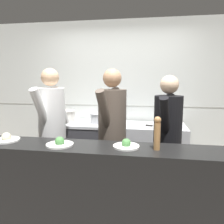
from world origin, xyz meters
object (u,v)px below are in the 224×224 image
object	(u,v)px
plated_dish_main	(6,139)
plated_dish_appetiser	(60,143)
plated_dish_dessert	(126,145)
chef_sous	(112,130)
stock_pot	(65,116)
mixing_bowl_steel	(159,123)
sauce_pot	(101,118)
oven_range	(81,148)
chef_head_cook	(52,127)
chefs_knife	(155,126)
chef_line	(167,136)
pepper_mill	(157,133)

from	to	relation	value
plated_dish_main	plated_dish_appetiser	size ratio (longest dim) A/B	1.01
plated_dish_dessert	chef_sous	size ratio (longest dim) A/B	0.15
stock_pot	mixing_bowl_steel	xyz separation A→B (m)	(1.53, 0.00, -0.07)
stock_pot	plated_dish_dessert	xyz separation A→B (m)	(1.15, -1.30, -0.04)
sauce_pot	plated_dish_appetiser	distance (m)	1.38
stock_pot	plated_dish_main	size ratio (longest dim) A/B	1.28
oven_range	plated_dish_dessert	bearing A→B (deg)	-56.39
chef_head_cook	sauce_pot	bearing A→B (deg)	63.71
plated_dish_main	oven_range	bearing A→B (deg)	72.35
chefs_knife	chef_line	xyz separation A→B (m)	(0.14, -0.64, 0.02)
chef_head_cook	stock_pot	bearing A→B (deg)	108.06
chefs_knife	sauce_pot	bearing A→B (deg)	174.36
plated_dish_appetiser	chef_line	distance (m)	1.29
sauce_pot	pepper_mill	distance (m)	1.59
oven_range	chef_head_cook	xyz separation A→B (m)	(-0.18, -0.70, 0.52)
plated_dish_dessert	plated_dish_main	bearing A→B (deg)	179.54
plated_dish_main	pepper_mill	distance (m)	1.61
chefs_knife	plated_dish_dessert	distance (m)	1.27
plated_dish_main	pepper_mill	xyz separation A→B (m)	(1.60, -0.04, 0.14)
chef_head_cook	plated_dish_dessert	bearing A→B (deg)	-20.00
stock_pot	chef_line	xyz separation A→B (m)	(1.60, -0.71, -0.09)
chefs_knife	plated_dish_dessert	bearing A→B (deg)	-104.16
mixing_bowl_steel	chefs_knife	world-z (taller)	mixing_bowl_steel
chefs_knife	chef_head_cook	bearing A→B (deg)	-156.45
sauce_pot	chefs_knife	bearing A→B (deg)	-5.64
chefs_knife	plated_dish_appetiser	xyz separation A→B (m)	(-0.98, -1.29, 0.07)
plated_dish_dessert	chef_sous	bearing A→B (deg)	111.66
oven_range	mixing_bowl_steel	distance (m)	1.36
oven_range	chef_head_cook	bearing A→B (deg)	-104.29
sauce_pot	chef_sous	distance (m)	0.78
mixing_bowl_steel	chef_head_cook	world-z (taller)	chef_head_cook
plated_dish_main	chef_line	world-z (taller)	chef_line
oven_range	pepper_mill	size ratio (longest dim) A/B	3.59
mixing_bowl_steel	plated_dish_dessert	bearing A→B (deg)	-106.46
pepper_mill	sauce_pot	bearing A→B (deg)	122.07
plated_dish_main	plated_dish_dessert	xyz separation A→B (m)	(1.31, -0.01, -0.00)
stock_pot	sauce_pot	bearing A→B (deg)	1.46
chefs_knife	plated_dish_main	distance (m)	2.03
sauce_pot	chef_sous	xyz separation A→B (m)	(0.31, -0.72, -0.03)
plated_dish_main	pepper_mill	size ratio (longest dim) A/B	0.86
chef_sous	plated_dish_appetiser	bearing A→B (deg)	-107.92
plated_dish_appetiser	pepper_mill	size ratio (longest dim) A/B	0.86
plated_dish_dessert	chef_head_cook	distance (m)	1.24
plated_dish_appetiser	chef_sous	xyz separation A→B (m)	(0.43, 0.65, -0.01)
stock_pot	chef_head_cook	xyz separation A→B (m)	(0.09, -0.67, -0.04)
plated_dish_appetiser	chef_sous	world-z (taller)	chef_sous
chef_line	oven_range	bearing A→B (deg)	165.94
stock_pot	oven_range	bearing A→B (deg)	6.59
chef_head_cook	pepper_mill	bearing A→B (deg)	-15.10
plated_dish_main	plated_dish_appetiser	xyz separation A→B (m)	(0.64, -0.06, -0.00)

